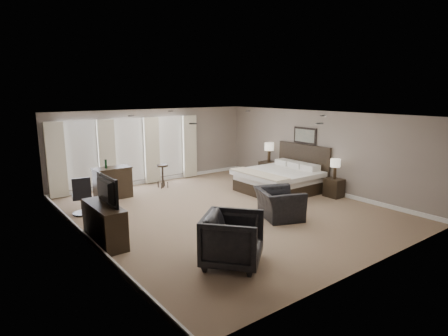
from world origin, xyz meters
TOP-DOWN VIEW (x-y plane):
  - room at (0.00, 0.00)m, footprint 7.60×8.60m
  - window_bay at (-1.00, 4.11)m, footprint 5.25×0.20m
  - bed at (2.58, 0.55)m, footprint 2.30×2.19m
  - nightstand_near at (3.47, -0.90)m, footprint 0.43×0.52m
  - nightstand_far at (3.47, 2.00)m, footprint 0.50×0.61m
  - lamp_near at (3.47, -0.90)m, footprint 0.30×0.30m
  - lamp_far at (3.47, 2.00)m, footprint 0.34×0.34m
  - wall_art at (3.70, 0.55)m, footprint 0.04×0.96m
  - dresser at (-3.45, -0.21)m, footprint 0.48×1.48m
  - tv at (-3.45, -0.21)m, footprint 0.62×1.07m
  - armchair_near at (0.70, -1.28)m, footprint 1.14×1.37m
  - armchair_far at (-1.89, -2.64)m, footprint 1.44×1.44m
  - bar_counter at (-2.03, 3.07)m, footprint 1.10×0.57m
  - bar_stool_left at (-1.56, 3.29)m, footprint 0.32×0.32m
  - bar_stool_right at (-0.22, 3.29)m, footprint 0.46×0.46m
  - desk_chair at (-3.25, 2.06)m, footprint 0.63×0.63m

SIDE VIEW (x-z plane):
  - nightstand_near at x=3.47m, z-range 0.00..0.57m
  - nightstand_far at x=3.47m, z-range 0.00..0.67m
  - bar_stool_left at x=-1.56m, z-range 0.00..0.67m
  - bar_stool_right at x=-0.22m, z-range 0.00..0.80m
  - dresser at x=-3.45m, z-range 0.00..0.86m
  - bar_counter at x=-2.03m, z-range 0.00..0.96m
  - armchair_near at x=0.70m, z-range 0.00..1.02m
  - desk_chair at x=-3.25m, z-range 0.00..1.04m
  - armchair_far at x=-1.89m, z-range 0.00..1.09m
  - bed at x=2.58m, z-range 0.00..1.46m
  - lamp_near at x=3.47m, z-range 0.57..1.19m
  - tv at x=-3.45m, z-range 0.86..1.00m
  - lamp_far at x=3.47m, z-range 0.67..1.37m
  - window_bay at x=-1.00m, z-range 0.05..2.35m
  - room at x=0.00m, z-range -0.02..2.62m
  - wall_art at x=3.70m, z-range 1.47..2.03m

